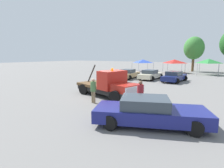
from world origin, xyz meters
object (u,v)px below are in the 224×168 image
parked_car_tan (128,74)px  tree_left (194,48)px  person_near_truck (140,93)px  person_at_hood (93,89)px  parked_car_cream (150,75)px  canopy_tent_red (174,61)px  canopy_tent_blue (143,61)px  foreground_car (149,112)px  canopy_tent_green (209,61)px  parked_car_navy (174,77)px  tow_truck (110,86)px

parked_car_tan → tree_left: 19.03m
person_near_truck → person_at_hood: size_ratio=1.03×
parked_car_cream → canopy_tent_red: size_ratio=1.42×
person_at_hood → canopy_tent_blue: size_ratio=0.49×
person_at_hood → canopy_tent_blue: 26.75m
person_at_hood → parked_car_cream: person_at_hood is taller
foreground_car → person_at_hood: bearing=138.1°
person_at_hood → canopy_tent_red: bearing=-162.5°
parked_car_tan → canopy_tent_blue: (-2.93, 12.44, 1.49)m
canopy_tent_green → tree_left: size_ratio=0.44×
parked_car_navy → canopy_tent_blue: canopy_tent_blue is taller
tow_truck → parked_car_cream: 12.04m
parked_car_tan → parked_car_cream: same height
canopy_tent_red → tree_left: 6.26m
tow_truck → foreground_car: 6.06m
tow_truck → parked_car_navy: (2.32, 11.41, -0.27)m
tow_truck → parked_car_cream: bearing=110.0°
parked_car_navy → canopy_tent_red: 12.67m
parked_car_tan → canopy_tent_blue: size_ratio=1.42×
tow_truck → person_at_hood: (0.03, -2.13, 0.08)m
person_at_hood → tree_left: (1.97, 30.85, 3.82)m
foreground_car → canopy_tent_red: canopy_tent_red is taller
canopy_tent_blue → canopy_tent_green: 12.37m
canopy_tent_blue → tree_left: bearing=29.3°
canopy_tent_red → tree_left: (2.58, 5.07, 2.60)m
tow_truck → parked_car_navy: 11.65m
tow_truck → parked_car_tan: tow_truck is taller
person_at_hood → canopy_tent_green: bearing=-175.6°
tree_left → person_at_hood: bearing=-93.6°
parked_car_tan → canopy_tent_green: (9.42, 11.87, 1.73)m
canopy_tent_blue → canopy_tent_green: canopy_tent_green is taller
person_near_truck → canopy_tent_blue: size_ratio=0.50×
person_near_truck → canopy_tent_red: 25.72m
canopy_tent_green → tree_left: tree_left is taller
person_near_truck → canopy_tent_blue: canopy_tent_blue is taller
tow_truck → parked_car_cream: (-1.05, 11.99, -0.27)m
person_at_hood → canopy_tent_green: 25.77m
tow_truck → parked_car_navy: size_ratio=1.27×
foreground_car → parked_car_tan: (-8.86, 14.98, -0.00)m
canopy_tent_green → parked_car_navy: bearing=-104.3°
parked_car_cream → parked_car_navy: 3.42m
parked_car_navy → canopy_tent_green: size_ratio=1.56×
person_at_hood → canopy_tent_red: size_ratio=0.50×
tow_truck → canopy_tent_red: canopy_tent_red is taller
parked_car_tan → parked_car_navy: (6.46, 0.22, -0.00)m
person_near_truck → parked_car_tan: 14.97m
tow_truck → canopy_tent_blue: (-7.08, 23.63, 1.22)m
foreground_car → tree_left: (-2.72, 32.50, 4.16)m
foreground_car → tow_truck: bearing=118.8°
person_at_hood → canopy_tent_green: (5.25, 25.19, 1.38)m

